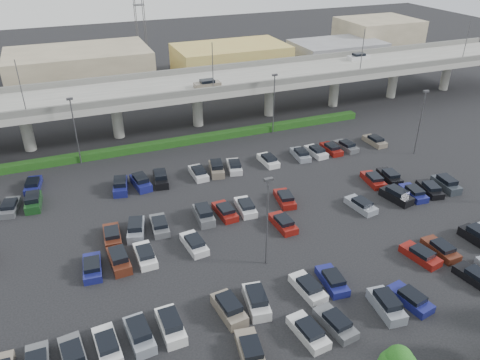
% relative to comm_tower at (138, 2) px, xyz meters
% --- Properties ---
extents(ground, '(280.00, 280.00, 0.00)m').
position_rel_comm_tower_xyz_m(ground, '(-4.00, -74.00, -15.61)').
color(ground, black).
extents(overpass, '(150.00, 13.00, 15.80)m').
position_rel_comm_tower_xyz_m(overpass, '(-4.22, -42.01, -8.64)').
color(overpass, gray).
rests_on(overpass, ground).
extents(hedge, '(66.00, 1.60, 1.10)m').
position_rel_comm_tower_xyz_m(hedge, '(-4.00, -49.00, -15.06)').
color(hedge, '#154213').
rests_on(hedge, ground).
extents(parked_cars, '(63.07, 41.65, 1.67)m').
position_rel_comm_tower_xyz_m(parked_cars, '(-5.04, -78.07, -14.99)').
color(parked_cars, '#512215').
rests_on(parked_cars, ground).
extents(light_poles, '(66.90, 48.38, 10.30)m').
position_rel_comm_tower_xyz_m(light_poles, '(-8.12, -72.00, -9.37)').
color(light_poles, '#48474C').
rests_on(light_poles, ground).
extents(distant_buildings, '(138.00, 24.00, 9.00)m').
position_rel_comm_tower_xyz_m(distant_buildings, '(8.38, -12.19, -11.87)').
color(distant_buildings, gray).
rests_on(distant_buildings, ground).
extents(comm_tower, '(2.40, 2.40, 30.00)m').
position_rel_comm_tower_xyz_m(comm_tower, '(0.00, 0.00, 0.00)').
color(comm_tower, '#48474C').
rests_on(comm_tower, ground).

